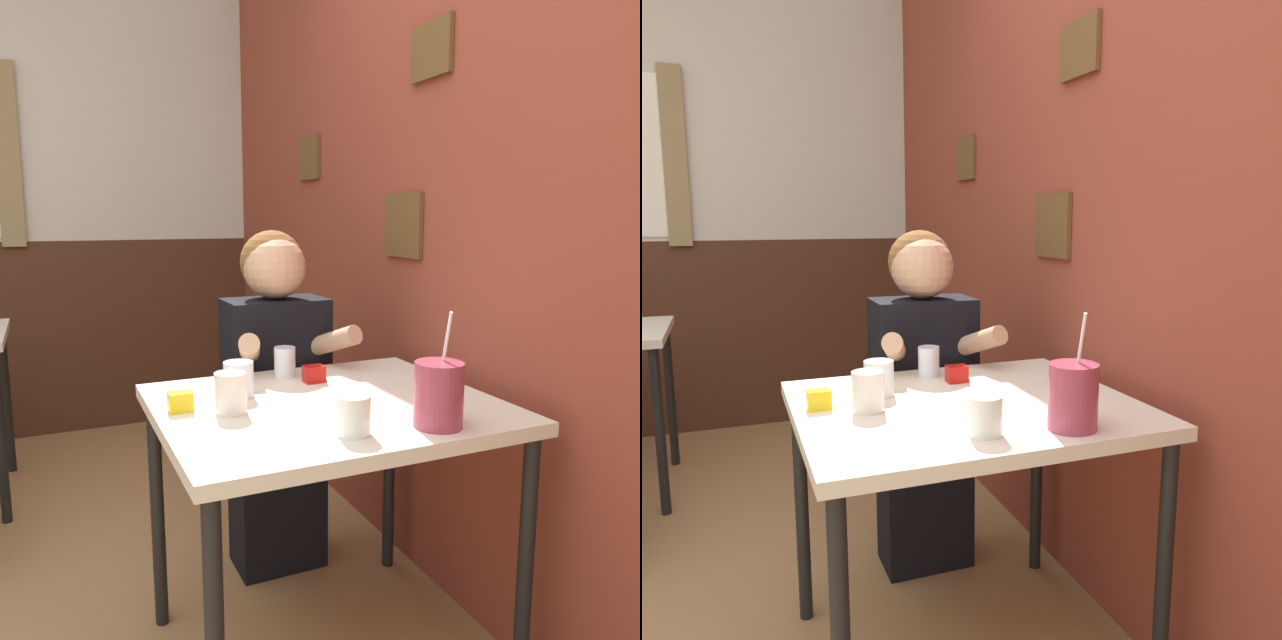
# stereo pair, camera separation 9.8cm
# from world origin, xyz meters

# --- Properties ---
(brick_wall_right) EXTENTS (0.08, 4.60, 2.70)m
(brick_wall_right) POSITION_xyz_m (1.26, 1.30, 1.35)
(brick_wall_right) COLOR brown
(brick_wall_right) RESTS_ON ground_plane
(back_wall) EXTENTS (5.46, 0.09, 2.70)m
(back_wall) POSITION_xyz_m (-0.02, 2.63, 1.36)
(back_wall) COLOR silver
(back_wall) RESTS_ON ground_plane
(main_table) EXTENTS (0.88, 0.76, 0.75)m
(main_table) POSITION_xyz_m (0.74, 0.30, 0.67)
(main_table) COLOR beige
(main_table) RESTS_ON ground_plane
(person_seated) EXTENTS (0.42, 0.41, 1.19)m
(person_seated) POSITION_xyz_m (0.79, 0.81, 0.64)
(person_seated) COLOR black
(person_seated) RESTS_ON ground_plane
(cocktail_pitcher) EXTENTS (0.12, 0.12, 0.27)m
(cocktail_pitcher) POSITION_xyz_m (0.90, 0.01, 0.83)
(cocktail_pitcher) COLOR #99384C
(cocktail_pitcher) RESTS_ON main_table
(glass_near_pitcher) EXTENTS (0.07, 0.07, 0.09)m
(glass_near_pitcher) POSITION_xyz_m (0.73, 0.59, 0.80)
(glass_near_pitcher) COLOR silver
(glass_near_pitcher) RESTS_ON main_table
(glass_center) EXTENTS (0.08, 0.08, 0.09)m
(glass_center) POSITION_xyz_m (0.69, 0.05, 0.80)
(glass_center) COLOR silver
(glass_center) RESTS_ON main_table
(glass_far_side) EXTENTS (0.08, 0.08, 0.10)m
(glass_far_side) POSITION_xyz_m (0.49, 0.31, 0.80)
(glass_far_side) COLOR silver
(glass_far_side) RESTS_ON main_table
(glass_by_brick) EXTENTS (0.08, 0.08, 0.10)m
(glass_by_brick) POSITION_xyz_m (0.54, 0.44, 0.80)
(glass_by_brick) COLOR silver
(glass_by_brick) RESTS_ON main_table
(condiment_ketchup) EXTENTS (0.06, 0.04, 0.05)m
(condiment_ketchup) POSITION_xyz_m (0.79, 0.49, 0.78)
(condiment_ketchup) COLOR #B7140F
(condiment_ketchup) RESTS_ON main_table
(condiment_mustard) EXTENTS (0.06, 0.04, 0.05)m
(condiment_mustard) POSITION_xyz_m (0.37, 0.37, 0.78)
(condiment_mustard) COLOR yellow
(condiment_mustard) RESTS_ON main_table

